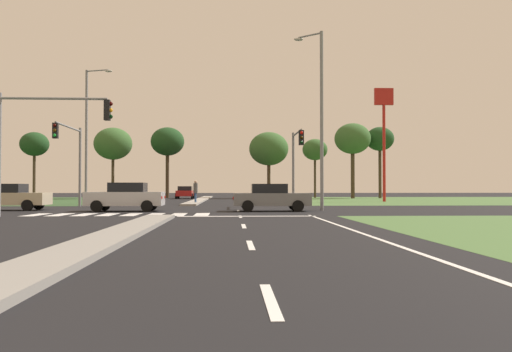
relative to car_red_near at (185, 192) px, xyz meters
The scene contains 37 objects.
ground_plane 32.59m from the car_red_near, 85.88° to the right, with size 200.00×200.00×0.00m, color black.
grass_verge_far_right 28.98m from the car_red_near, 16.02° to the right, with size 35.00×35.00×0.01m, color #476B38.
median_island_near 51.55m from the car_red_near, 87.40° to the right, with size 1.20×22.00×0.14m, color gray.
median_island_far 7.88m from the car_red_near, 72.64° to the right, with size 1.20×36.00×0.14m, color gray.
lane_dash_near 58.09m from the car_red_near, 84.23° to the right, with size 0.14×2.00×0.01m, color silver.
lane_dash_second 52.13m from the car_red_near, 83.56° to the right, with size 0.14×2.00×0.01m, color silver.
lane_dash_third 46.17m from the car_red_near, 82.73° to the right, with size 0.14×2.00×0.01m, color silver.
lane_dash_fourth 40.23m from the car_red_near, 81.65° to the right, with size 0.14×2.00×0.01m, color silver.
lane_dash_fifth 34.30m from the car_red_near, 80.19° to the right, with size 0.14×2.00×0.01m, color silver.
edge_line_right 51.33m from the car_red_near, 79.68° to the right, with size 0.14×24.00×0.01m, color silver.
stop_bar_near 39.98m from the car_red_near, 81.16° to the right, with size 6.40×0.50×0.01m, color silver.
crosswalk_bar_near 37.92m from the car_red_near, 96.14° to the right, with size 0.70×2.80×0.01m, color silver.
crosswalk_bar_second 37.81m from the car_red_near, 94.41° to the right, with size 0.70×2.80×0.01m, color silver.
crosswalk_bar_third 37.74m from the car_red_near, 92.67° to the right, with size 0.70×2.80×0.01m, color silver.
crosswalk_bar_fourth 37.71m from the car_red_near, 90.92° to the right, with size 0.70×2.80×0.01m, color silver.
crosswalk_bar_fifth 37.71m from the car_red_near, 89.18° to the right, with size 0.70×2.80×0.01m, color silver.
crosswalk_bar_sixth 37.74m from the car_red_near, 87.43° to the right, with size 0.70×2.80×0.01m, color silver.
crosswalk_bar_seventh 37.81m from the car_red_near, 85.69° to the right, with size 0.70×2.80×0.01m, color silver.
crosswalk_bar_eighth 37.91m from the car_red_near, 83.95° to the right, with size 0.70×2.80×0.01m, color silver.
car_red_near is the anchor object (origin of this frame).
car_silver_second 33.83m from the car_red_near, 90.84° to the right, with size 4.28×2.07×1.61m.
car_beige_third 33.16m from the car_red_near, 103.39° to the right, with size 4.64×2.02×1.55m.
car_grey_fourth 35.00m from the car_red_near, 77.31° to the right, with size 4.35×2.03×1.54m.
traffic_signal_far_right 29.51m from the car_red_near, 70.21° to the right, with size 0.32×4.70×5.31m.
traffic_signal_far_left 28.67m from the car_red_near, 100.63° to the right, with size 0.32×5.71×5.57m.
traffic_signal_near_left 39.37m from the car_red_near, 94.91° to the right, with size 5.26×0.32×5.71m.
street_lamp_second 35.27m from the car_red_near, 72.28° to the right, with size 1.60×1.30×10.51m.
street_lamp_third 22.79m from the car_red_near, 105.35° to the right, with size 2.25×0.89×10.70m.
pedestrian_at_median 21.11m from the car_red_near, 82.95° to the right, with size 0.34×0.34×1.76m.
fastfood_pole_sign 25.64m from the car_red_near, 35.75° to the right, with size 1.80×0.40×10.78m.
treeline_near 19.24m from the car_red_near, behind, with size 3.41×3.41×8.05m.
treeline_second 10.65m from the car_red_near, behind, with size 4.58×4.58×8.61m.
treeline_third 8.46m from the car_red_near, 119.30° to the left, with size 4.30×4.30×9.10m.
treeline_fourth 11.70m from the car_red_near, 10.74° to the left, with size 4.90×4.90×8.26m.
treeline_fifth 17.76m from the car_red_near, 14.38° to the left, with size 3.24×3.24×7.63m.
treeline_sixth 21.38m from the car_red_near, ahead, with size 4.41×4.41×9.20m.
treeline_seventh 25.14m from the car_red_near, ahead, with size 3.53×3.53×8.95m.
Camera 1 is at (3.02, -1.57, 1.33)m, focal length 37.29 mm.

